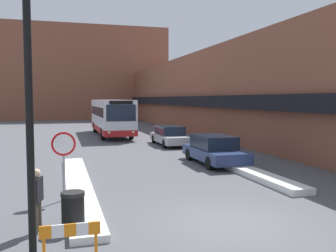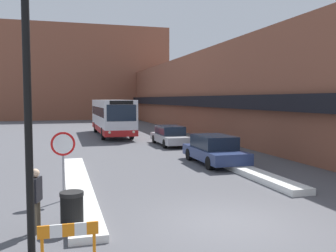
% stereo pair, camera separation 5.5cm
% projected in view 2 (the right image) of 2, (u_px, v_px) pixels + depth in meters
% --- Properties ---
extents(ground_plane, '(160.00, 160.00, 0.00)m').
position_uv_depth(ground_plane, '(228.00, 223.00, 9.80)').
color(ground_plane, '#515156').
extents(building_row_right, '(5.50, 60.00, 7.47)m').
position_uv_depth(building_row_right, '(216.00, 94.00, 35.28)').
color(building_row_right, brown).
rests_on(building_row_right, ground_plane).
extents(building_backdrop_far, '(26.00, 8.00, 14.83)m').
position_uv_depth(building_backdrop_far, '(87.00, 74.00, 61.55)').
color(building_backdrop_far, brown).
rests_on(building_backdrop_far, ground_plane).
extents(snow_bank_left, '(0.90, 11.46, 0.18)m').
position_uv_depth(snow_bank_left, '(78.00, 184.00, 13.80)').
color(snow_bank_left, silver).
rests_on(snow_bank_left, ground_plane).
extents(snow_bank_right, '(0.90, 8.22, 0.24)m').
position_uv_depth(snow_bank_right, '(246.00, 170.00, 16.38)').
color(snow_bank_right, silver).
rests_on(snow_bank_right, ground_plane).
extents(city_bus, '(2.54, 11.46, 3.17)m').
position_uv_depth(city_bus, '(112.00, 116.00, 33.18)').
color(city_bus, silver).
rests_on(city_bus, ground_plane).
extents(parked_car_front, '(1.91, 4.59, 1.42)m').
position_uv_depth(parked_car_front, '(214.00, 150.00, 18.74)').
color(parked_car_front, navy).
rests_on(parked_car_front, ground_plane).
extents(parked_car_middle, '(1.80, 4.79, 1.36)m').
position_uv_depth(parked_car_middle, '(170.00, 135.00, 26.33)').
color(parked_car_middle, '#B7B7BC').
rests_on(parked_car_middle, ground_plane).
extents(stop_sign, '(0.76, 0.08, 2.20)m').
position_uv_depth(stop_sign, '(63.00, 151.00, 11.87)').
color(stop_sign, gray).
rests_on(stop_sign, ground_plane).
extents(street_lamp, '(1.46, 0.36, 7.23)m').
position_uv_depth(street_lamp, '(39.00, 42.00, 7.65)').
color(street_lamp, black).
rests_on(street_lamp, ground_plane).
extents(pedestrian, '(0.31, 0.50, 1.58)m').
position_uv_depth(pedestrian, '(36.00, 195.00, 8.99)').
color(pedestrian, brown).
rests_on(pedestrian, ground_plane).
extents(trash_bin, '(0.59, 0.59, 0.95)m').
position_uv_depth(trash_bin, '(72.00, 210.00, 9.28)').
color(trash_bin, black).
rests_on(trash_bin, ground_plane).
extents(construction_barricade, '(1.10, 0.06, 0.94)m').
position_uv_depth(construction_barricade, '(69.00, 238.00, 6.93)').
color(construction_barricade, orange).
rests_on(construction_barricade, ground_plane).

